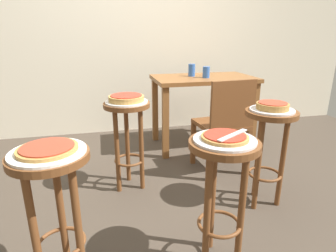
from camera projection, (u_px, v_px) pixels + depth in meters
The scene contains 20 objects.
ground_plane at pixel (159, 192), 2.24m from camera, with size 6.00×6.00×0.00m, color #42382D.
back_wall at pixel (129, 7), 3.30m from camera, with size 6.00×0.10×3.00m, color beige.
stool_foreground at pixel (222, 178), 1.42m from camera, with size 0.35×0.35×0.71m.
serving_plate_foreground at pixel (225, 140), 1.36m from camera, with size 0.30×0.30×0.01m, color silver.
pizza_foreground at pixel (225, 137), 1.35m from camera, with size 0.23×0.23×0.02m.
stool_middle at pixel (54, 193), 1.28m from camera, with size 0.35×0.35×0.71m.
serving_plate_middle at pixel (48, 152), 1.22m from camera, with size 0.32×0.32×0.01m, color white.
pizza_middle at pixel (47, 149), 1.21m from camera, with size 0.26×0.26×0.02m.
stool_leftside at pixel (269, 138), 1.95m from camera, with size 0.35×0.35×0.71m.
serving_plate_leftside at pixel (272, 110), 1.89m from camera, with size 0.29×0.29×0.01m, color silver.
pizza_leftside at pixel (273, 106), 1.88m from camera, with size 0.21×0.21×0.05m.
stool_rear at pixel (128, 127), 2.18m from camera, with size 0.35×0.35×0.71m.
serving_plate_rear at pixel (127, 102), 2.12m from camera, with size 0.32×0.32×0.01m, color silver.
pizza_rear at pixel (126, 98), 2.11m from camera, with size 0.26×0.26×0.05m.
dining_table at pixel (203, 89), 3.03m from camera, with size 1.05×0.63×0.77m.
cup_near_edge at pixel (206, 72), 2.90m from camera, with size 0.07×0.07×0.11m, color #3360B2.
cup_far_edge at pixel (192, 70), 3.00m from camera, with size 0.07×0.07×0.13m, color #3360B2.
condiment_shaker at pixel (207, 72), 3.02m from camera, with size 0.04×0.04×0.08m, color white.
wooden_chair at pixel (225, 123), 2.44m from camera, with size 0.44×0.44×0.85m.
pizza_server_knife at pixel (233, 135), 1.34m from camera, with size 0.22×0.02×0.01m, color silver.
Camera 1 is at (-0.39, -1.93, 1.20)m, focal length 30.22 mm.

